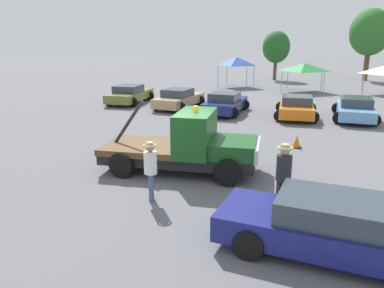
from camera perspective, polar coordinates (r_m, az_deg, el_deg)
ground_plane at (r=13.51m, az=-1.96°, el=-4.07°), size 160.00×160.00×0.00m
tow_truck at (r=13.15m, az=-0.57°, el=-0.36°), size 5.79×3.10×2.51m
foreground_car at (r=8.79m, az=21.76°, el=-11.95°), size 5.41×2.01×1.34m
person_near_truck at (r=10.33m, az=13.79°, el=-4.20°), size 0.42×0.42×1.91m
person_at_hood at (r=10.83m, az=-6.34°, el=-3.42°), size 0.39×0.39×1.76m
parked_car_olive at (r=28.25m, az=-9.47°, el=7.49°), size 2.96×5.07×1.34m
parked_car_tan at (r=25.81m, az=-2.02°, el=6.93°), size 2.53×4.71×1.34m
parked_car_navy at (r=24.02m, az=5.08°, el=6.22°), size 2.63×4.60×1.34m
parked_car_orange at (r=23.42m, az=15.62°, el=5.47°), size 2.93×4.69×1.34m
parked_car_skyblue at (r=23.97m, az=23.59°, el=4.96°), size 2.70×4.90×1.34m
canopy_tent_blue at (r=37.78m, az=6.83°, el=12.41°), size 2.90×2.90×2.91m
canopy_tent_green at (r=35.44m, az=16.76°, el=11.16°), size 3.38×3.38×2.54m
canopy_tent_white at (r=36.02m, az=27.17°, el=10.02°), size 3.00×3.00×2.42m
tree_left at (r=45.02m, az=12.72°, el=14.19°), size 3.09×3.09×5.51m
tree_center at (r=47.74m, az=25.53°, el=15.10°), size 4.43×4.43×7.92m
traffic_cone at (r=16.90m, az=15.65°, el=0.30°), size 0.40×0.40×0.55m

